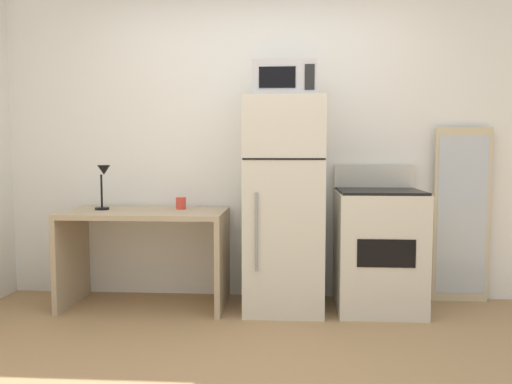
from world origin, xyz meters
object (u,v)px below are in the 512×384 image
Objects in this scene: desk at (146,238)px; desk_lamp at (103,180)px; microwave at (284,81)px; leaning_mirror at (462,215)px; oven_range at (379,249)px; coffee_mug at (181,203)px; refrigerator at (284,205)px.

desk is 0.57m from desk_lamp.
microwave is 1.78m from leaning_mirror.
oven_range reaches higher than desk.
coffee_mug is 1.26m from microwave.
leaning_mirror is (0.70, 0.26, 0.23)m from oven_range.
microwave is at bearing -9.59° from coffee_mug.
coffee_mug is 1.58m from oven_range.
microwave is (1.08, -0.02, 1.21)m from desk.
oven_range is 0.78m from leaning_mirror.
desk is 1.80m from oven_range.
oven_range reaches higher than coffee_mug.
refrigerator is at bearing -178.86° from oven_range.
oven_range is (1.55, -0.10, -0.33)m from coffee_mug.
leaning_mirror is (2.50, 0.27, 0.17)m from desk.
coffee_mug is 2.25m from leaning_mirror.
leaning_mirror reaches higher than desk.
desk is 13.13× the size of coffee_mug.
desk_lamp is 0.25× the size of leaning_mirror.
refrigerator is 1.46× the size of oven_range.
desk_lamp is 0.77× the size of microwave.
coffee_mug is at bearing 171.84° from refrigerator.
leaning_mirror reaches higher than oven_range.
desk is at bearing -4.05° from desk_lamp.
refrigerator reaches higher than coffee_mug.
coffee_mug is at bearing 9.16° from desk_lamp.
oven_range is (0.72, 0.01, -0.34)m from refrigerator.
microwave is at bearing -177.18° from oven_range.
refrigerator is (1.08, 0.00, 0.27)m from desk.
desk is 1.11m from refrigerator.
refrigerator is 0.93m from microwave.
refrigerator reaches higher than desk_lamp.
desk is at bearing -179.49° from oven_range.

